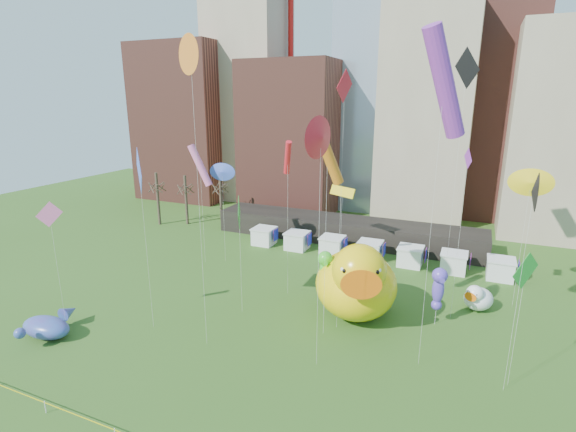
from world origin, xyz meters
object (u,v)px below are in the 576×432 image
at_px(whale_inflatable, 48,326).
at_px(seahorse_green, 325,268).
at_px(big_duck, 357,281).
at_px(seahorse_purple, 438,286).
at_px(small_duck, 478,298).

bearing_deg(whale_inflatable, seahorse_green, 30.41).
relative_size(big_duck, seahorse_purple, 2.05).
bearing_deg(seahorse_purple, small_duck, 37.82).
bearing_deg(whale_inflatable, small_duck, 27.98).
relative_size(small_duck, whale_inflatable, 0.66).
height_order(big_duck, whale_inflatable, big_duck).
bearing_deg(whale_inflatable, seahorse_purple, 24.20).
relative_size(seahorse_green, seahorse_purple, 1.14).
relative_size(big_duck, seahorse_green, 1.79).
bearing_deg(seahorse_purple, big_duck, 176.97).
relative_size(big_duck, small_duck, 2.86).
relative_size(seahorse_purple, whale_inflatable, 0.92).
height_order(big_duck, small_duck, big_duck).
xyz_separation_m(small_duck, whale_inflatable, (-33.98, -20.04, -0.32)).
relative_size(small_duck, seahorse_purple, 0.71).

